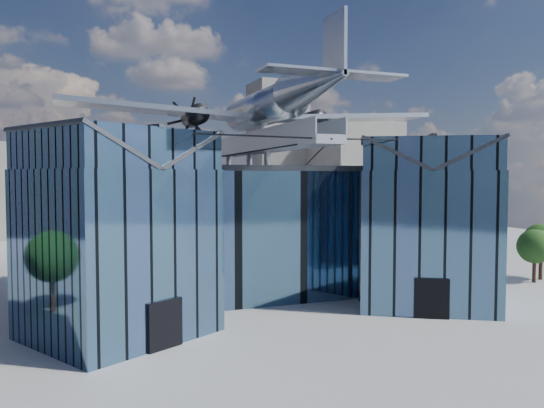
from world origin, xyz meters
name	(u,v)px	position (x,y,z in m)	size (l,w,h in m)	color
ground_plane	(283,314)	(0.00, 0.00, 0.00)	(120.00, 120.00, 0.00)	gray
museum	(254,223)	(0.00, 5.82, 5.54)	(32.88, 24.50, 17.60)	#43658A
bg_towers	(172,171)	(1.45, 50.49, 10.01)	(77.00, 24.50, 26.00)	gray
tree_plaza_e	(541,242)	(25.66, 2.82, 3.36)	(3.77, 3.77, 4.96)	#351F15
tree_side_e	(535,246)	(24.08, 2.04, 3.11)	(3.04, 3.04, 4.59)	#351F15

